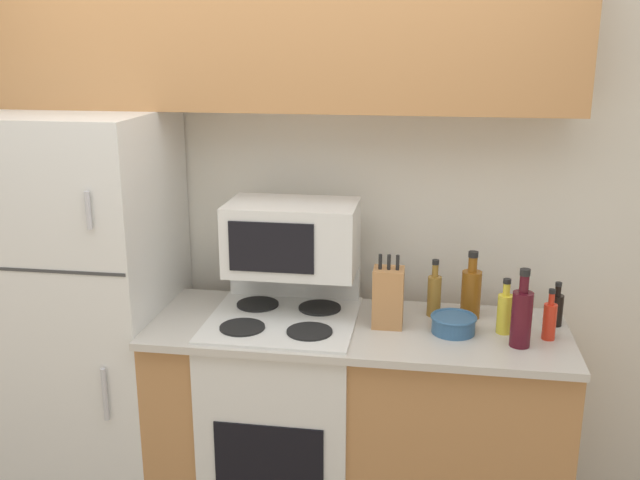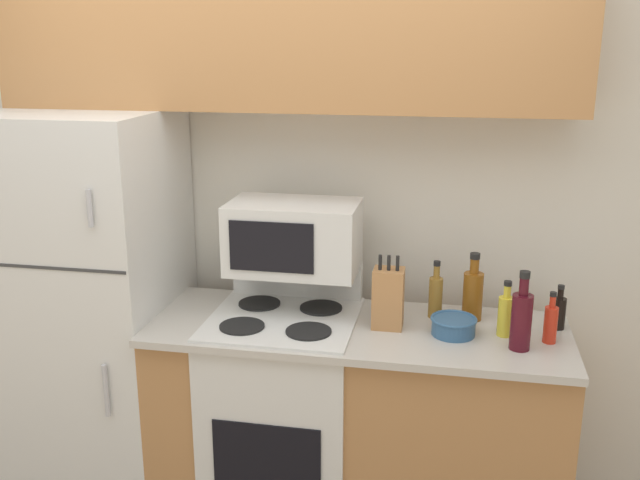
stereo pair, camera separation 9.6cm
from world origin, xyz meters
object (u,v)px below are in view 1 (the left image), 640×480
(bottle_cooking_spray, at_px, (505,312))
(bottle_soy_sauce, at_px, (556,308))
(knife_block, at_px, (388,297))
(bottle_whiskey, at_px, (471,292))
(bottle_hot_sauce, at_px, (550,320))
(refrigerator, at_px, (89,315))
(bowl, at_px, (453,323))
(bottle_vinegar, at_px, (434,294))
(stove, at_px, (284,418))
(bottle_wine_red, at_px, (522,316))
(microwave, at_px, (292,237))

(bottle_cooking_spray, distance_m, bottle_soy_sauce, 0.24)
(knife_block, bearing_deg, bottle_whiskey, 23.82)
(knife_block, xyz_separation_m, bottle_hot_sauce, (0.61, -0.03, -0.04))
(refrigerator, xyz_separation_m, bowl, (1.56, -0.09, 0.10))
(bowl, height_order, bottle_vinegar, bottle_vinegar)
(stove, relative_size, bowl, 6.19)
(bottle_vinegar, bearing_deg, bottle_whiskey, 1.90)
(bowl, height_order, bottle_hot_sauce, bottle_hot_sauce)
(bottle_hot_sauce, bearing_deg, bottle_soy_sauce, 71.71)
(knife_block, height_order, bottle_wine_red, bottle_wine_red)
(microwave, bearing_deg, bowl, -11.77)
(microwave, xyz_separation_m, bottle_soy_sauce, (1.06, 0.00, -0.25))
(bottle_whiskey, bearing_deg, bottle_wine_red, -56.97)
(microwave, height_order, knife_block, microwave)
(refrigerator, height_order, bottle_vinegar, refrigerator)
(bottle_vinegar, relative_size, bottle_soy_sauce, 1.33)
(knife_block, relative_size, bottle_whiskey, 1.07)
(bottle_whiskey, relative_size, bottle_vinegar, 1.17)
(refrigerator, height_order, bottle_cooking_spray, refrigerator)
(bottle_whiskey, xyz_separation_m, bottle_wine_red, (0.17, -0.26, 0.01))
(microwave, height_order, bottle_whiskey, microwave)
(refrigerator, distance_m, bottle_vinegar, 1.49)
(bottle_wine_red, height_order, bottle_soy_sauce, bottle_wine_red)
(microwave, bearing_deg, bottle_wine_red, -13.99)
(bottle_whiskey, bearing_deg, bottle_cooking_spray, -49.52)
(bottle_whiskey, relative_size, bottle_wine_red, 0.93)
(refrigerator, bearing_deg, bottle_wine_red, -5.60)
(microwave, distance_m, bottle_vinegar, 0.63)
(refrigerator, xyz_separation_m, knife_block, (1.30, -0.06, 0.18))
(bottle_soy_sauce, xyz_separation_m, bottle_hot_sauce, (-0.05, -0.14, 0.01))
(microwave, bearing_deg, stove, -100.12)
(microwave, bearing_deg, refrigerator, -176.92)
(bottle_hot_sauce, bearing_deg, refrigerator, 177.17)
(bowl, distance_m, bottle_wine_red, 0.27)
(bottle_wine_red, bearing_deg, microwave, 166.01)
(refrigerator, height_order, microwave, refrigerator)
(microwave, xyz_separation_m, knife_block, (0.40, -0.11, -0.20))
(bowl, xyz_separation_m, bottle_soy_sauce, (0.40, 0.14, 0.03))
(microwave, bearing_deg, bottle_soy_sauce, 0.08)
(stove, height_order, bottle_hot_sauce, bottle_hot_sauce)
(microwave, distance_m, bottle_soy_sauce, 1.09)
(knife_block, bearing_deg, microwave, 164.98)
(knife_block, distance_m, bottle_cooking_spray, 0.45)
(bottle_cooking_spray, height_order, bottle_hot_sauce, bottle_cooking_spray)
(bottle_hot_sauce, bearing_deg, bottle_wine_red, -144.63)
(bottle_cooking_spray, relative_size, bottle_wine_red, 0.73)
(knife_block, bearing_deg, bottle_hot_sauce, -3.23)
(stove, relative_size, knife_block, 3.71)
(microwave, relative_size, bottle_soy_sauce, 2.93)
(bowl, distance_m, bottle_hot_sauce, 0.36)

